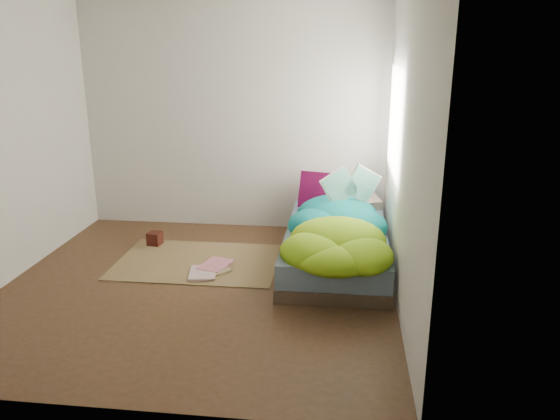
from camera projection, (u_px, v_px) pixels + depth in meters
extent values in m
cube|color=#3D2D17|center=(198.00, 286.00, 4.94)|extent=(3.50, 3.50, 0.00)
cube|color=silver|center=(233.00, 117.00, 6.22)|extent=(3.50, 0.04, 2.60)
cube|color=silver|center=(102.00, 202.00, 2.89)|extent=(3.50, 0.04, 2.60)
cube|color=silver|center=(405.00, 148.00, 4.36)|extent=(0.04, 3.50, 2.60)
cube|color=white|center=(394.00, 121.00, 5.18)|extent=(0.01, 1.00, 1.20)
cube|color=#3D2A21|center=(335.00, 256.00, 5.46)|extent=(1.00, 2.00, 0.12)
cube|color=slate|center=(336.00, 240.00, 5.41)|extent=(0.98, 1.96, 0.22)
cube|color=brown|center=(198.00, 262.00, 5.47)|extent=(1.60, 1.10, 0.01)
cube|color=beige|center=(351.00, 202.00, 6.11)|extent=(0.66, 0.52, 0.13)
cube|color=#450426|center=(318.00, 191.00, 6.03)|extent=(0.42, 0.22, 0.40)
cube|color=#3B110D|center=(155.00, 238.00, 5.91)|extent=(0.16, 0.16, 0.14)
imported|color=beige|center=(190.00, 273.00, 5.15)|extent=(0.31, 0.38, 0.03)
imported|color=pink|center=(204.00, 263.00, 5.37)|extent=(0.34, 0.40, 0.03)
imported|color=#C6B582|center=(204.00, 272.00, 5.19)|extent=(0.38, 0.37, 0.02)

